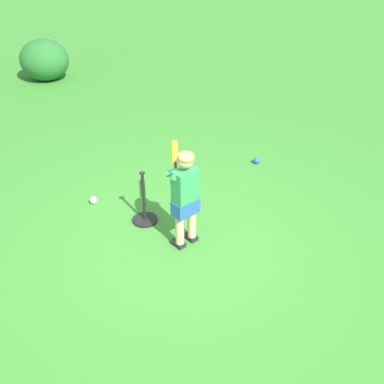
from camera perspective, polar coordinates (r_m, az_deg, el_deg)
ground_plane at (r=5.09m, az=-1.39°, el=-6.33°), size 40.00×40.00×0.00m
child_batter at (r=4.78m, az=-0.91°, el=0.34°), size 0.42×0.75×1.08m
play_ball_by_bucket at (r=6.62m, az=7.62°, el=3.69°), size 0.09×0.09×0.09m
play_ball_center_lawn at (r=5.83m, az=-11.51°, el=-0.94°), size 0.09×0.09×0.09m
batting_tee at (r=5.41m, az=-5.59°, el=-2.50°), size 0.28×0.28×0.62m
shrub_left_background at (r=10.00m, az=-16.98°, el=14.66°), size 0.94×0.86×0.77m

